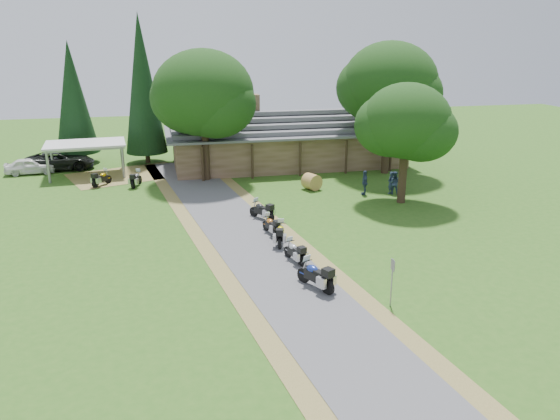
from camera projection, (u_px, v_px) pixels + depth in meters
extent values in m
plane|color=#2E5A19|center=(283.00, 279.00, 25.92)|extent=(120.00, 120.00, 0.00)
plane|color=#4B4B4D|center=(257.00, 250.00, 29.53)|extent=(51.95, 51.95, 0.00)
imported|color=white|center=(30.00, 164.00, 45.70)|extent=(2.58, 5.28, 1.70)
imported|color=black|center=(59.00, 156.00, 47.05)|extent=(3.07, 6.42, 2.40)
imported|color=navy|center=(391.00, 181.00, 39.95)|extent=(0.67, 0.66, 1.93)
imported|color=navy|center=(394.00, 181.00, 39.76)|extent=(0.69, 0.63, 1.99)
imported|color=navy|center=(365.00, 181.00, 39.61)|extent=(0.59, 0.70, 2.11)
cylinder|color=olive|center=(312.00, 182.00, 41.06)|extent=(1.55, 1.49, 1.21)
cone|color=black|center=(143.00, 90.00, 48.16)|extent=(3.69, 3.69, 13.13)
cone|color=black|center=(74.00, 103.00, 48.45)|extent=(3.76, 3.76, 10.81)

